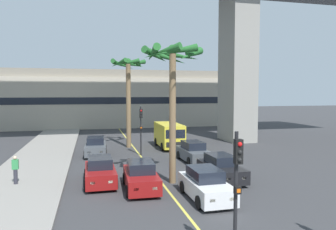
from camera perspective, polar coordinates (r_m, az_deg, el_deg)
The scene contains 15 objects.
sidewalk_left at distance 20.06m, azimuth -24.83°, elevation -11.75°, with size 4.80×80.00×0.15m, color gray.
lane_stripe_center at distance 27.77m, azimuth -4.87°, elevation -7.19°, with size 0.14×56.00×0.01m, color #DBCC4C.
pier_building_backdrop at distance 52.26m, azimuth -9.05°, elevation 2.80°, with size 39.30×8.04×8.78m.
car_queue_front at distance 28.59m, azimuth -12.63°, elevation -5.49°, with size 1.96×4.16×1.56m.
car_queue_second at distance 25.48m, azimuth 4.52°, elevation -6.57°, with size 1.96×4.16×1.56m.
car_queue_third at distance 19.82m, azimuth -11.88°, elevation -9.72°, with size 1.87×4.12×1.56m.
car_queue_fourth at distance 18.38m, azimuth -4.81°, elevation -10.75°, with size 1.95×4.16×1.56m.
car_queue_fifth at distance 20.41m, azimuth 9.32°, elevation -9.29°, with size 1.93×4.15×1.56m.
car_queue_sixth at distance 16.85m, azimuth 6.64°, elevation -12.14°, with size 1.88×4.12×1.56m.
delivery_van at distance 31.48m, azimuth 0.17°, elevation -3.48°, with size 2.20×5.27×2.36m.
traffic_light_median_near at distance 10.39m, azimuth 12.04°, elevation -11.06°, with size 0.24×0.37×4.20m.
traffic_light_median_far at distance 27.63m, azimuth -4.79°, elevation -1.57°, with size 0.24×0.37×4.20m.
palm_tree_near_median at distance 31.73m, azimuth -7.03°, elevation 6.44°, with size 3.45×3.47×8.67m.
palm_tree_mid_median at distance 19.06m, azimuth 0.76°, elevation 8.05°, with size 3.70×3.72×8.17m.
pedestrian_near_crosswalk at distance 20.71m, azimuth -25.30°, elevation -8.65°, with size 0.34×0.22×1.62m.
Camera 1 is at (-4.07, -2.94, 5.40)m, focal length 34.60 mm.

